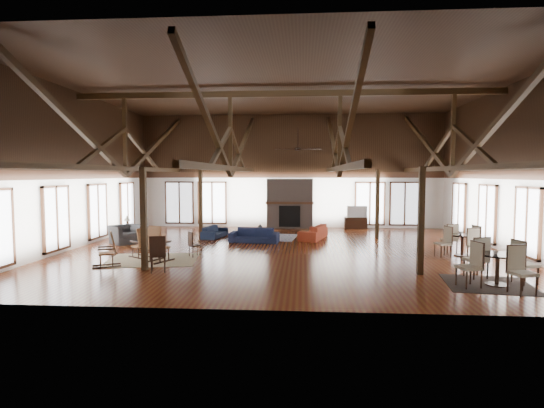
# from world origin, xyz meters

# --- Properties ---
(floor) EXTENTS (16.00, 16.00, 0.00)m
(floor) POSITION_xyz_m (0.00, 0.00, 0.00)
(floor) COLOR #5C2F13
(floor) RESTS_ON ground
(ceiling) EXTENTS (16.00, 14.00, 0.02)m
(ceiling) POSITION_xyz_m (0.00, 0.00, 6.00)
(ceiling) COLOR black
(ceiling) RESTS_ON wall_back
(wall_back) EXTENTS (16.00, 0.02, 6.00)m
(wall_back) POSITION_xyz_m (0.00, 7.00, 3.00)
(wall_back) COLOR white
(wall_back) RESTS_ON floor
(wall_front) EXTENTS (16.00, 0.02, 6.00)m
(wall_front) POSITION_xyz_m (0.00, -7.00, 3.00)
(wall_front) COLOR white
(wall_front) RESTS_ON floor
(wall_left) EXTENTS (0.02, 14.00, 6.00)m
(wall_left) POSITION_xyz_m (-8.00, 0.00, 3.00)
(wall_left) COLOR white
(wall_left) RESTS_ON floor
(wall_right) EXTENTS (0.02, 14.00, 6.00)m
(wall_right) POSITION_xyz_m (8.00, 0.00, 3.00)
(wall_right) COLOR white
(wall_right) RESTS_ON floor
(roof_truss) EXTENTS (15.60, 14.07, 3.14)m
(roof_truss) POSITION_xyz_m (0.00, 0.00, 4.03)
(roof_truss) COLOR #32200D
(roof_truss) RESTS_ON wall_back
(post_grid) EXTENTS (8.16, 7.16, 3.05)m
(post_grid) POSITION_xyz_m (0.00, 0.00, 1.52)
(post_grid) COLOR #32200D
(post_grid) RESTS_ON floor
(fireplace) EXTENTS (2.50, 0.69, 2.60)m
(fireplace) POSITION_xyz_m (0.00, 6.67, 1.29)
(fireplace) COLOR #67584F
(fireplace) RESTS_ON floor
(ceiling_fan) EXTENTS (1.60, 1.60, 0.75)m
(ceiling_fan) POSITION_xyz_m (0.50, -1.00, 3.73)
(ceiling_fan) COLOR black
(ceiling_fan) RESTS_ON roof_truss
(sofa_navy_front) EXTENTS (2.10, 1.00, 0.59)m
(sofa_navy_front) POSITION_xyz_m (-1.33, 1.80, 0.30)
(sofa_navy_front) COLOR #141A37
(sofa_navy_front) RESTS_ON floor
(sofa_navy_left) EXTENTS (1.82, 0.96, 0.50)m
(sofa_navy_left) POSITION_xyz_m (-3.26, 3.06, 0.25)
(sofa_navy_left) COLOR #131C35
(sofa_navy_left) RESTS_ON floor
(sofa_orange) EXTENTS (2.23, 1.39, 0.61)m
(sofa_orange) POSITION_xyz_m (1.15, 2.94, 0.30)
(sofa_orange) COLOR maroon
(sofa_orange) RESTS_ON floor
(coffee_table) EXTENTS (1.10, 0.57, 0.41)m
(coffee_table) POSITION_xyz_m (-1.18, 3.16, 0.36)
(coffee_table) COLOR brown
(coffee_table) RESTS_ON floor
(vase) EXTENTS (0.20, 0.20, 0.20)m
(vase) POSITION_xyz_m (-1.22, 3.16, 0.52)
(vase) COLOR #B2B2B2
(vase) RESTS_ON coffee_table
(armchair) EXTENTS (1.51, 1.53, 0.75)m
(armchair) POSITION_xyz_m (-6.59, 1.17, 0.37)
(armchair) COLOR #2E2F31
(armchair) RESTS_ON floor
(side_table_lamp) EXTENTS (0.41, 0.41, 1.06)m
(side_table_lamp) POSITION_xyz_m (-6.94, 2.19, 0.40)
(side_table_lamp) COLOR black
(side_table_lamp) RESTS_ON floor
(rocking_chair_a) EXTENTS (0.89, 0.80, 1.02)m
(rocking_chair_a) POSITION_xyz_m (-4.77, -1.74, 0.48)
(rocking_chair_a) COLOR brown
(rocking_chair_a) RESTS_ON floor
(rocking_chair_b) EXTENTS (0.83, 1.04, 1.19)m
(rocking_chair_b) POSITION_xyz_m (-4.01, -2.43, 0.56)
(rocking_chair_b) COLOR brown
(rocking_chair_b) RESTS_ON floor
(rocking_chair_c) EXTENTS (0.93, 0.74, 1.06)m
(rocking_chair_c) POSITION_xyz_m (-5.25, -3.11, 0.50)
(rocking_chair_c) COLOR brown
(rocking_chair_c) RESTS_ON floor
(side_chair_a) EXTENTS (0.52, 0.52, 0.88)m
(side_chair_a) POSITION_xyz_m (-3.07, -1.49, 0.51)
(side_chair_a) COLOR black
(side_chair_a) RESTS_ON floor
(side_chair_b) EXTENTS (0.56, 0.56, 1.08)m
(side_chair_b) POSITION_xyz_m (-3.48, -3.82, 0.63)
(side_chair_b) COLOR black
(side_chair_b) RESTS_ON floor
(cafe_table_near) EXTENTS (2.22, 2.22, 1.13)m
(cafe_table_near) POSITION_xyz_m (5.63, -4.60, 0.57)
(cafe_table_near) COLOR black
(cafe_table_near) RESTS_ON floor
(cafe_table_far) EXTENTS (2.02, 2.02, 1.03)m
(cafe_table_far) POSITION_xyz_m (6.21, -0.62, 0.52)
(cafe_table_far) COLOR black
(cafe_table_far) RESTS_ON floor
(cup_near) EXTENTS (0.14, 0.14, 0.09)m
(cup_near) POSITION_xyz_m (5.56, -4.63, 0.86)
(cup_near) COLOR #B2B2B2
(cup_near) RESTS_ON cafe_table_near
(cup_far) EXTENTS (0.16, 0.16, 0.10)m
(cup_far) POSITION_xyz_m (6.17, -0.55, 0.79)
(cup_far) COLOR #B2B2B2
(cup_far) RESTS_ON cafe_table_far
(tv_console) EXTENTS (1.17, 0.44, 0.59)m
(tv_console) POSITION_xyz_m (3.46, 6.75, 0.29)
(tv_console) COLOR black
(tv_console) RESTS_ON floor
(television) EXTENTS (1.06, 0.21, 0.60)m
(television) POSITION_xyz_m (3.51, 6.75, 0.89)
(television) COLOR #B2B2B2
(television) RESTS_ON tv_console
(rug_tan) EXTENTS (3.16, 2.63, 0.01)m
(rug_tan) POSITION_xyz_m (-4.28, -2.08, 0.01)
(rug_tan) COLOR #CCBC8E
(rug_tan) RESTS_ON floor
(rug_navy) EXTENTS (3.21, 2.56, 0.01)m
(rug_navy) POSITION_xyz_m (-1.11, 3.31, 0.01)
(rug_navy) COLOR #191E47
(rug_navy) RESTS_ON floor
(rug_dark) EXTENTS (2.33, 2.16, 0.01)m
(rug_dark) POSITION_xyz_m (5.46, -4.52, 0.01)
(rug_dark) COLOR black
(rug_dark) RESTS_ON floor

